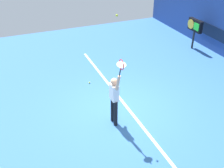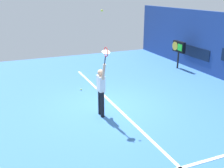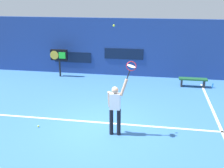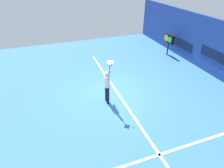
{
  "view_description": "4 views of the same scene",
  "coord_description": "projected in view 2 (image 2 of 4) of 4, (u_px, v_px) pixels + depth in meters",
  "views": [
    {
      "loc": [
        7.3,
        -3.35,
        5.82
      ],
      "look_at": [
        0.37,
        -0.47,
        1.35
      ],
      "focal_mm": 44.4,
      "sensor_mm": 36.0,
      "label": 1
    },
    {
      "loc": [
        8.74,
        -3.46,
        4.16
      ],
      "look_at": [
        0.56,
        -0.07,
        1.1
      ],
      "focal_mm": 43.01,
      "sensor_mm": 36.0,
      "label": 2
    },
    {
      "loc": [
        1.9,
        -8.65,
        4.51
      ],
      "look_at": [
        0.39,
        0.22,
        1.54
      ],
      "focal_mm": 44.09,
      "sensor_mm": 36.0,
      "label": 3
    },
    {
      "loc": [
        7.81,
        -2.82,
        5.7
      ],
      "look_at": [
        0.79,
        -0.32,
        1.11
      ],
      "focal_mm": 30.41,
      "sensor_mm": 36.0,
      "label": 4
    }
  ],
  "objects": [
    {
      "name": "ground_plane",
      "position": [
        108.0,
        107.0,
        10.24
      ],
      "size": [
        18.0,
        18.0,
        0.0
      ],
      "primitive_type": "plane",
      "color": "#3870B2"
    },
    {
      "name": "sponsor_banner_portside",
      "position": [
        196.0,
        53.0,
        14.88
      ],
      "size": [
        2.2,
        0.03,
        0.6
      ],
      "primitive_type": "cube",
      "color": "#0C1933"
    },
    {
      "name": "court_baseline",
      "position": [
        114.0,
        105.0,
        10.34
      ],
      "size": [
        10.0,
        0.1,
        0.01
      ],
      "primitive_type": "cube",
      "color": "white",
      "rests_on": "ground_plane"
    },
    {
      "name": "tennis_player",
      "position": [
        101.0,
        89.0,
        9.2
      ],
      "size": [
        0.66,
        0.31,
        1.98
      ],
      "color": "black",
      "rests_on": "ground_plane"
    },
    {
      "name": "tennis_racket",
      "position": [
        106.0,
        53.0,
        8.33
      ],
      "size": [
        0.39,
        0.27,
        0.63
      ],
      "color": "black"
    },
    {
      "name": "tennis_ball",
      "position": [
        102.0,
        11.0,
        8.44
      ],
      "size": [
        0.07,
        0.07,
        0.07
      ],
      "primitive_type": "sphere",
      "color": "#CCE033"
    },
    {
      "name": "scoreboard_clock",
      "position": [
        179.0,
        48.0,
        15.01
      ],
      "size": [
        0.96,
        0.2,
        1.54
      ],
      "color": "black",
      "rests_on": "ground_plane"
    },
    {
      "name": "spare_ball",
      "position": [
        81.0,
        89.0,
        11.95
      ],
      "size": [
        0.07,
        0.07,
        0.07
      ],
      "primitive_type": "sphere",
      "color": "#CCE033",
      "rests_on": "ground_plane"
    }
  ]
}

